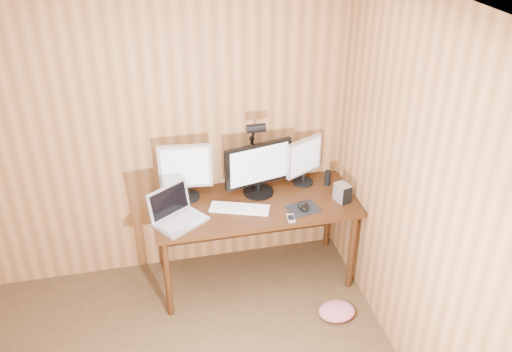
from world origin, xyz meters
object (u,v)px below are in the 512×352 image
object	(u,v)px
monitor_right	(304,160)
desk_lamp	(254,144)
phone	(291,218)
keyboard	(240,208)
mouse	(303,206)
monitor_center	(258,168)
hard_drive	(342,193)
speaker	(328,178)
monitor_left	(186,170)
desk	(253,210)
laptop	(176,213)

from	to	relation	value
monitor_right	desk_lamp	size ratio (longest dim) A/B	0.63
phone	desk_lamp	size ratio (longest dim) A/B	0.18
keyboard	mouse	xyz separation A→B (m)	(0.48, -0.10, 0.01)
monitor_center	desk_lamp	xyz separation A→B (m)	(-0.01, 0.09, 0.17)
hard_drive	desk_lamp	size ratio (longest dim) A/B	0.24
monitor_right	mouse	world-z (taller)	monitor_right
phone	desk_lamp	world-z (taller)	desk_lamp
mouse	speaker	world-z (taller)	speaker
hard_drive	desk_lamp	xyz separation A→B (m)	(-0.64, 0.35, 0.32)
mouse	desk_lamp	world-z (taller)	desk_lamp
keyboard	hard_drive	world-z (taller)	hard_drive
speaker	monitor_left	bearing A→B (deg)	177.49
monitor_center	desk	bearing A→B (deg)	-147.11
monitor_right	desk_lamp	distance (m)	0.45
monitor_center	speaker	size ratio (longest dim) A/B	4.41
laptop	hard_drive	bearing A→B (deg)	-34.52
mouse	desk_lamp	distance (m)	0.62
speaker	desk_lamp	size ratio (longest dim) A/B	0.20
desk_lamp	hard_drive	bearing A→B (deg)	-12.26
laptop	hard_drive	distance (m)	1.31
phone	monitor_right	bearing A→B (deg)	68.05
phone	monitor_left	bearing A→B (deg)	151.50
monitor_center	laptop	bearing A→B (deg)	-173.20
monitor_left	desk_lamp	size ratio (longest dim) A/B	0.73
speaker	desk	bearing A→B (deg)	-174.20
desk	monitor_right	xyz separation A→B (m)	(0.46, 0.14, 0.34)
keyboard	mouse	world-z (taller)	mouse
monitor_right	speaker	world-z (taller)	monitor_right
laptop	phone	distance (m)	0.86
desk	monitor_center	world-z (taller)	monitor_center
monitor_left	speaker	size ratio (longest dim) A/B	3.68
monitor_right	phone	distance (m)	0.59
monitor_center	laptop	world-z (taller)	monitor_center
laptop	speaker	bearing A→B (deg)	-23.03
laptop	speaker	size ratio (longest dim) A/B	3.60
desk	desk_lamp	size ratio (longest dim) A/B	2.49
monitor_left	desk_lamp	world-z (taller)	desk_lamp
hard_drive	speaker	distance (m)	0.26
hard_drive	phone	bearing A→B (deg)	-177.95
monitor_left	desk_lamp	bearing A→B (deg)	10.49
monitor_right	laptop	xyz separation A→B (m)	(-1.09, -0.32, -0.15)
mouse	desk_lamp	bearing A→B (deg)	119.70
desk	keyboard	size ratio (longest dim) A/B	3.35
desk	monitor_center	bearing A→B (deg)	45.89
desk	monitor_left	distance (m)	0.64
mouse	desk_lamp	xyz separation A→B (m)	(-0.30, 0.40, 0.37)
monitor_left	laptop	bearing A→B (deg)	-105.00
keyboard	desk	bearing A→B (deg)	66.82
desk	mouse	size ratio (longest dim) A/B	13.26
monitor_left	desk_lamp	distance (m)	0.58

